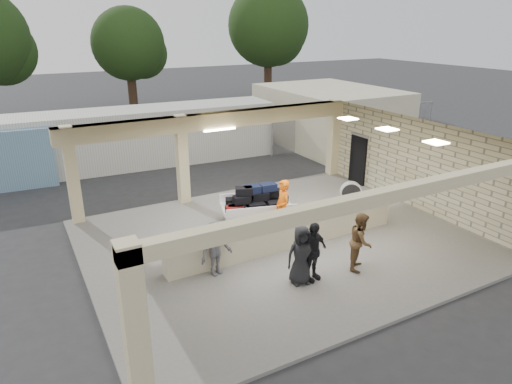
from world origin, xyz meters
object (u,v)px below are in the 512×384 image
passenger_d (301,255)px  car_white_b (314,119)px  luggage_cart (256,202)px  container_white (147,136)px  baggage_handler (283,208)px  passenger_b (313,252)px  baggage_counter (288,232)px  passenger_c (216,249)px  passenger_a (361,241)px  car_dark (220,125)px  car_white_a (279,126)px  drum_fan (351,192)px

passenger_d → car_white_b: passenger_d is taller
luggage_cart → container_white: (-1.10, 9.42, 0.50)m
baggage_handler → passenger_b: size_ratio=1.12×
baggage_counter → passenger_c: passenger_c is taller
passenger_b → luggage_cart: bearing=72.9°
luggage_cart → passenger_d: passenger_d is taller
passenger_a → passenger_d: size_ratio=1.02×
passenger_c → luggage_cart: bearing=30.1°
baggage_handler → passenger_c: 3.24m
car_dark → car_white_a: bearing=-88.6°
passenger_a → passenger_b: passenger_b is taller
baggage_counter → baggage_handler: bearing=69.2°
luggage_cart → passenger_b: bearing=-80.2°
passenger_b → car_white_b: 19.54m
passenger_d → passenger_c: bearing=153.4°
container_white → passenger_a: bearing=-77.3°
passenger_a → car_white_b: bearing=15.7°
baggage_counter → drum_fan: (4.07, 1.85, 0.00)m
baggage_counter → luggage_cart: bearing=90.9°
passenger_a → passenger_b: size_ratio=0.99×
luggage_cart → passenger_a: bearing=-58.5°
car_white_b → car_dark: size_ratio=1.04×
passenger_c → passenger_d: bearing=-52.6°
baggage_counter → baggage_handler: 0.98m
passenger_a → baggage_handler: bearing=62.6°
baggage_counter → passenger_d: bearing=-112.8°
drum_fan → car_white_b: size_ratio=0.21×
baggage_handler → car_white_a: size_ratio=0.41×
passenger_b → container_white: 13.45m
passenger_d → luggage_cart: bearing=91.1°
luggage_cart → car_white_b: (10.93, 11.88, -0.20)m
passenger_a → baggage_counter: bearing=74.7°
baggage_handler → passenger_c: (-2.96, -1.30, -0.15)m
luggage_cart → passenger_c: bearing=-120.2°
baggage_handler → container_white: size_ratio=0.15×
passenger_a → car_white_a: bearing=24.0°
car_white_b → passenger_b: bearing=142.0°
baggage_counter → car_dark: (4.46, 14.95, 0.13)m
drum_fan → car_dark: 13.11m
luggage_cart → car_white_b: 16.15m
car_white_b → container_white: size_ratio=0.34×
passenger_b → passenger_c: passenger_b is taller
passenger_a → car_white_a: 16.61m
baggage_handler → passenger_a: 3.04m
car_white_a → car_white_b: 3.33m
baggage_counter → car_dark: size_ratio=1.92×
drum_fan → car_white_b: 13.84m
drum_fan → baggage_counter: bearing=-122.4°
car_white_a → car_dark: car_dark is taller
passenger_c → car_dark: (7.12, 15.45, -0.19)m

